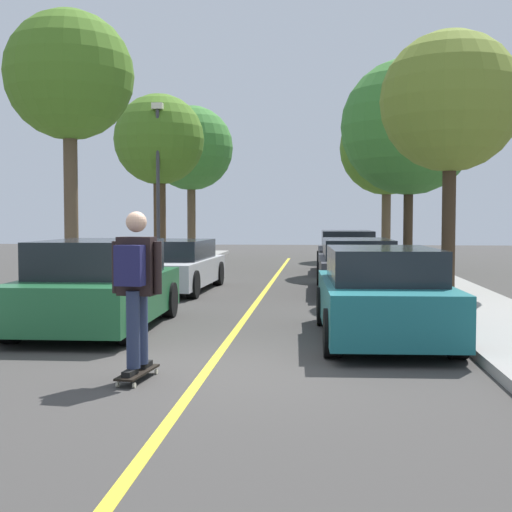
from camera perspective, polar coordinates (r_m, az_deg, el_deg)
ground at (r=8.61m, az=-3.89°, el=-9.07°), size 80.00×80.00×0.00m
center_line at (r=12.52m, az=-1.03°, el=-5.23°), size 0.12×39.20×0.01m
parked_car_left_nearest at (r=11.81m, az=-12.59°, el=-2.39°), size 2.01×4.27×1.46m
parked_car_left_near at (r=17.72m, az=-6.58°, el=-0.80°), size 1.99×4.70×1.27m
parked_car_right_nearest at (r=10.66m, az=10.11°, el=-3.13°), size 1.94×4.24×1.37m
parked_car_right_near at (r=17.44m, az=8.14°, el=-0.75°), size 1.96×4.68×1.31m
parked_car_right_far at (r=23.71m, az=7.33°, el=0.34°), size 1.98×4.71×1.40m
street_tree_left_nearest at (r=16.84m, az=-14.85°, el=13.80°), size 2.89×2.89×6.33m
street_tree_left_near at (r=25.31m, az=-7.83°, el=9.20°), size 3.17×3.17×6.03m
street_tree_left_far at (r=31.43m, az=-5.26°, el=8.63°), size 3.70×3.70×6.61m
street_tree_right_nearest at (r=16.85m, az=15.43°, el=11.87°), size 3.17×3.17×5.89m
street_tree_right_near at (r=24.05m, az=12.27°, el=10.14°), size 4.47×4.47×6.91m
street_tree_right_far at (r=31.56m, az=10.52°, el=8.53°), size 4.09×4.09×6.78m
streetlamp at (r=23.79m, az=-7.93°, el=6.58°), size 0.36×0.24×5.48m
skateboard at (r=8.08m, az=-9.54°, el=-9.28°), size 0.32×0.86×0.10m
skateboarder at (r=7.90m, az=-9.70°, el=-2.02°), size 0.59×0.71×1.78m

